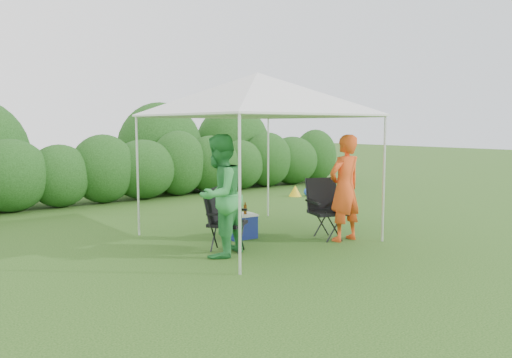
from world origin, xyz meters
TOP-DOWN VIEW (x-y plane):
  - ground at (0.00, 0.00)m, footprint 70.00×70.00m
  - hedge at (0.09, 6.00)m, footprint 15.50×1.53m
  - canopy at (0.00, 0.50)m, footprint 3.10×3.10m
  - chair_right at (0.96, -0.19)m, footprint 0.76×0.73m
  - chair_left at (-0.96, 0.19)m, footprint 0.76×0.75m
  - man at (1.05, -0.55)m, footprint 0.67×0.45m
  - woman at (-1.17, -0.06)m, footprint 1.09×0.99m
  - cooler at (-0.22, 0.68)m, footprint 0.54×0.42m
  - bottle at (-0.16, 0.64)m, footprint 0.05×0.05m
  - lawn_toy at (4.09, 3.78)m, footprint 0.60×0.50m

SIDE VIEW (x-z plane):
  - ground at x=0.00m, z-range 0.00..0.00m
  - lawn_toy at x=4.09m, z-range -0.01..0.29m
  - cooler at x=-0.22m, z-range 0.00..0.42m
  - bottle at x=-0.16m, z-range 0.42..0.63m
  - chair_left at x=-0.96m, z-range 0.06..1.04m
  - chair_right at x=0.96m, z-range 0.07..1.10m
  - hedge at x=0.09m, z-range -0.07..1.73m
  - man at x=1.05m, z-range 0.00..1.80m
  - woman at x=-1.17m, z-range 0.00..1.82m
  - canopy at x=0.00m, z-range 1.05..3.88m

